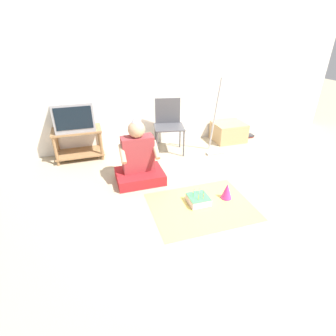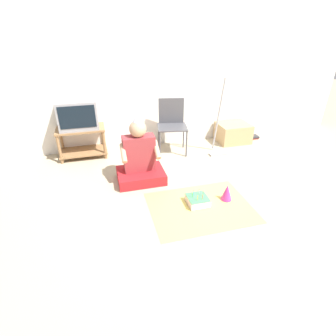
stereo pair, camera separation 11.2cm
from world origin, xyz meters
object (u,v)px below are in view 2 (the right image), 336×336
party_hat_blue (227,192)px  book_pile (254,137)px  cardboard_box_stack (233,133)px  tv (78,114)px  birthday_cake (198,200)px  dust_mop (218,133)px  person_seated (140,160)px  folding_chair (172,122)px

party_hat_blue → book_pile: bearing=50.1°
cardboard_box_stack → party_hat_blue: cardboard_box_stack is taller
tv → birthday_cake: size_ratio=2.37×
cardboard_box_stack → dust_mop: bearing=-140.5°
tv → person_seated: 1.28m
cardboard_box_stack → tv: bearing=178.7°
person_seated → party_hat_blue: 1.18m
dust_mop → person_seated: (-1.34, -0.49, -0.06)m
folding_chair → cardboard_box_stack: bearing=4.3°
tv → dust_mop: size_ratio=0.47×
dust_mop → person_seated: dust_mop is taller
cardboard_box_stack → person_seated: (-1.83, -0.90, 0.12)m
dust_mop → birthday_cake: 1.50m
book_pile → birthday_cake: birthday_cake is taller
cardboard_box_stack → party_hat_blue: bearing=-119.5°
book_pile → cardboard_box_stack: bearing=-178.6°
book_pile → dust_mop: bearing=-156.1°
folding_chair → cardboard_box_stack: size_ratio=1.55×
person_seated → dust_mop: bearing=20.2°
folding_chair → dust_mop: size_ratio=0.70×
folding_chair → person_seated: (-0.67, -0.81, -0.21)m
birthday_cake → dust_mop: bearing=56.9°
folding_chair → book_pile: bearing=3.5°
folding_chair → party_hat_blue: bearing=-81.4°
folding_chair → person_seated: 1.07m
cardboard_box_stack → book_pile: bearing=1.4°
folding_chair → birthday_cake: bearing=-94.7°
cardboard_box_stack → book_pile: 0.47m
party_hat_blue → tv: bearing=134.1°
book_pile → person_seated: 2.47m
book_pile → person_seated: size_ratio=0.17×
book_pile → person_seated: person_seated is taller
folding_chair → tv: bearing=174.1°
person_seated → tv: bearing=127.8°
dust_mop → party_hat_blue: dust_mop is taller
book_pile → party_hat_blue: size_ratio=0.76×
birthday_cake → party_hat_blue: 0.37m
folding_chair → party_hat_blue: size_ratio=4.24×
dust_mop → birthday_cake: bearing=-123.1°
party_hat_blue → cardboard_box_stack: bearing=60.5°
cardboard_box_stack → person_seated: size_ratio=0.61×
dust_mop → person_seated: size_ratio=1.35×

